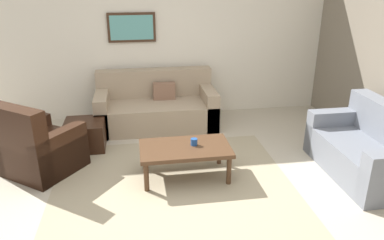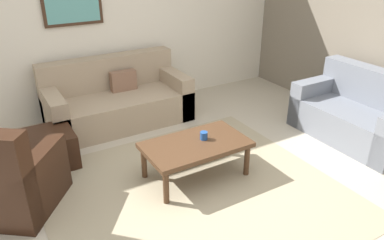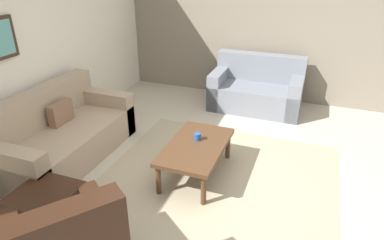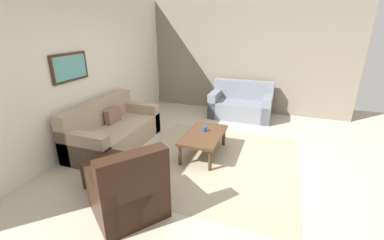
% 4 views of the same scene
% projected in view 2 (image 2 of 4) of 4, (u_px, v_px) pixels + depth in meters
% --- Properties ---
extents(ground_plane, '(8.00, 8.00, 0.00)m').
position_uv_depth(ground_plane, '(195.00, 194.00, 3.78)').
color(ground_plane, '#B2A893').
extents(rear_partition, '(6.00, 0.12, 2.80)m').
position_uv_depth(rear_partition, '(100.00, 15.00, 5.20)').
color(rear_partition, silver).
rests_on(rear_partition, ground_plane).
extents(area_rug, '(2.84, 2.68, 0.01)m').
position_uv_depth(area_rug, '(195.00, 194.00, 3.78)').
color(area_rug, tan).
rests_on(area_rug, ground_plane).
extents(couch_main, '(1.92, 0.94, 0.88)m').
position_uv_depth(couch_main, '(116.00, 101.00, 5.25)').
color(couch_main, gray).
rests_on(couch_main, ground_plane).
extents(couch_loveseat, '(0.84, 1.50, 0.88)m').
position_uv_depth(couch_loveseat, '(359.00, 116.00, 4.78)').
color(couch_loveseat, slate).
rests_on(couch_loveseat, ground_plane).
extents(armchair_leather, '(1.12, 1.12, 0.95)m').
position_uv_depth(armchair_leather, '(6.00, 183.00, 3.42)').
color(armchair_leather, black).
rests_on(armchair_leather, ground_plane).
extents(ottoman, '(0.56, 0.56, 0.40)m').
position_uv_depth(ottoman, '(49.00, 149.00, 4.21)').
color(ottoman, black).
rests_on(ottoman, ground_plane).
extents(coffee_table, '(1.10, 0.64, 0.41)m').
position_uv_depth(coffee_table, '(196.00, 147.00, 3.93)').
color(coffee_table, '#472D1C').
rests_on(coffee_table, ground_plane).
extents(cup, '(0.08, 0.08, 0.09)m').
position_uv_depth(cup, '(204.00, 136.00, 3.96)').
color(cup, '#1E478C').
rests_on(cup, coffee_table).
extents(framed_artwork, '(0.78, 0.04, 0.47)m').
position_uv_depth(framed_artwork, '(73.00, 7.00, 4.90)').
color(framed_artwork, '#382316').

